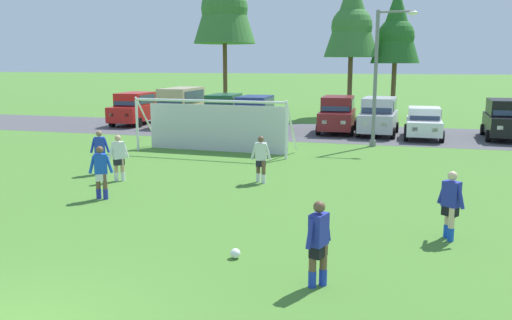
{
  "coord_description": "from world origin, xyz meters",
  "views": [
    {
      "loc": [
        5.76,
        -5.88,
        4.08
      ],
      "look_at": [
        1.68,
        8.68,
        1.26
      ],
      "focal_mm": 36.25,
      "sensor_mm": 36.0,
      "label": 1
    }
  ],
  "objects_px": {
    "parked_car_slot_far_left": "(135,108)",
    "player_winger_left": "(100,152)",
    "player_winger_right": "(318,244)",
    "street_lamp": "(379,77)",
    "player_defender_far": "(101,173)",
    "parked_car_slot_end": "(505,119)",
    "parked_car_slot_right": "(379,116)",
    "parked_car_slot_far_right": "(424,123)",
    "parked_car_slot_left": "(181,106)",
    "player_midfield_center": "(451,205)",
    "player_trailing_back": "(261,159)",
    "player_striker_near": "(119,158)",
    "parked_car_slot_center_left": "(224,111)",
    "soccer_ball": "(235,253)",
    "soccer_goal": "(215,125)",
    "parked_car_slot_center_right": "(338,114)",
    "parked_car_slot_center": "(255,114)"
  },
  "relations": [
    {
      "from": "soccer_goal",
      "to": "player_winger_right",
      "type": "bearing_deg",
      "value": -62.74
    },
    {
      "from": "street_lamp",
      "to": "soccer_goal",
      "type": "bearing_deg",
      "value": -152.78
    },
    {
      "from": "parked_car_slot_far_right",
      "to": "player_trailing_back",
      "type": "bearing_deg",
      "value": -114.37
    },
    {
      "from": "soccer_ball",
      "to": "player_midfield_center",
      "type": "relative_size",
      "value": 0.13
    },
    {
      "from": "soccer_ball",
      "to": "soccer_goal",
      "type": "height_order",
      "value": "soccer_goal"
    },
    {
      "from": "player_midfield_center",
      "to": "parked_car_slot_end",
      "type": "height_order",
      "value": "parked_car_slot_end"
    },
    {
      "from": "parked_car_slot_far_left",
      "to": "parked_car_slot_far_right",
      "type": "xyz_separation_m",
      "value": [
        18.67,
        -1.71,
        -0.24
      ]
    },
    {
      "from": "player_midfield_center",
      "to": "parked_car_slot_center_left",
      "type": "bearing_deg",
      "value": 122.79
    },
    {
      "from": "player_midfield_center",
      "to": "parked_car_slot_left",
      "type": "relative_size",
      "value": 0.34
    },
    {
      "from": "player_winger_right",
      "to": "player_trailing_back",
      "type": "xyz_separation_m",
      "value": [
        -3.24,
        7.95,
        0.0
      ]
    },
    {
      "from": "parked_car_slot_far_left",
      "to": "player_winger_left",
      "type": "bearing_deg",
      "value": -65.85
    },
    {
      "from": "player_trailing_back",
      "to": "parked_car_slot_center_right",
      "type": "bearing_deg",
      "value": 86.19
    },
    {
      "from": "street_lamp",
      "to": "parked_car_slot_far_left",
      "type": "bearing_deg",
      "value": 162.08
    },
    {
      "from": "player_trailing_back",
      "to": "player_striker_near",
      "type": "bearing_deg",
      "value": -167.32
    },
    {
      "from": "player_winger_left",
      "to": "street_lamp",
      "type": "height_order",
      "value": "street_lamp"
    },
    {
      "from": "parked_car_slot_center_left",
      "to": "street_lamp",
      "type": "distance_m",
      "value": 11.34
    },
    {
      "from": "parked_car_slot_far_right",
      "to": "street_lamp",
      "type": "bearing_deg",
      "value": -123.32
    },
    {
      "from": "player_winger_left",
      "to": "parked_car_slot_far_right",
      "type": "bearing_deg",
      "value": 47.54
    },
    {
      "from": "player_winger_left",
      "to": "parked_car_slot_center_right",
      "type": "relative_size",
      "value": 0.35
    },
    {
      "from": "player_trailing_back",
      "to": "parked_car_slot_right",
      "type": "distance_m",
      "value": 14.16
    },
    {
      "from": "parked_car_slot_right",
      "to": "parked_car_slot_far_right",
      "type": "xyz_separation_m",
      "value": [
        2.48,
        -0.85,
        -0.24
      ]
    },
    {
      "from": "player_striker_near",
      "to": "player_winger_left",
      "type": "height_order",
      "value": "same"
    },
    {
      "from": "player_winger_left",
      "to": "parked_car_slot_far_left",
      "type": "relative_size",
      "value": 0.35
    },
    {
      "from": "parked_car_slot_center",
      "to": "parked_car_slot_center_right",
      "type": "height_order",
      "value": "same"
    },
    {
      "from": "parked_car_slot_left",
      "to": "street_lamp",
      "type": "xyz_separation_m",
      "value": [
        12.96,
        -5.41,
        2.1
      ]
    },
    {
      "from": "parked_car_slot_center_left",
      "to": "parked_car_slot_far_left",
      "type": "bearing_deg",
      "value": 178.17
    },
    {
      "from": "parked_car_slot_far_left",
      "to": "parked_car_slot_end",
      "type": "height_order",
      "value": "same"
    },
    {
      "from": "player_trailing_back",
      "to": "parked_car_slot_center_left",
      "type": "xyz_separation_m",
      "value": [
        -6.37,
        14.41,
        0.29
      ]
    },
    {
      "from": "player_winger_left",
      "to": "parked_car_slot_end",
      "type": "relative_size",
      "value": 0.35
    },
    {
      "from": "parked_car_slot_far_right",
      "to": "parked_car_slot_end",
      "type": "distance_m",
      "value": 4.41
    },
    {
      "from": "player_winger_right",
      "to": "street_lamp",
      "type": "relative_size",
      "value": 0.25
    },
    {
      "from": "player_midfield_center",
      "to": "parked_car_slot_left",
      "type": "height_order",
      "value": "parked_car_slot_left"
    },
    {
      "from": "soccer_ball",
      "to": "parked_car_slot_end",
      "type": "bearing_deg",
      "value": 67.21
    },
    {
      "from": "player_midfield_center",
      "to": "player_trailing_back",
      "type": "xyz_separation_m",
      "value": [
        -5.81,
        4.51,
        0.0
      ]
    },
    {
      "from": "player_winger_right",
      "to": "street_lamp",
      "type": "bearing_deg",
      "value": 89.14
    },
    {
      "from": "parked_car_slot_far_left",
      "to": "street_lamp",
      "type": "bearing_deg",
      "value": -17.92
    },
    {
      "from": "player_trailing_back",
      "to": "parked_car_slot_left",
      "type": "relative_size",
      "value": 0.34
    },
    {
      "from": "parked_car_slot_far_left",
      "to": "parked_car_slot_end",
      "type": "bearing_deg",
      "value": -1.76
    },
    {
      "from": "player_defender_far",
      "to": "parked_car_slot_far_right",
      "type": "height_order",
      "value": "parked_car_slot_far_right"
    },
    {
      "from": "parked_car_slot_left",
      "to": "parked_car_slot_end",
      "type": "bearing_deg",
      "value": -2.44
    },
    {
      "from": "parked_car_slot_center",
      "to": "player_defender_far",
      "type": "bearing_deg",
      "value": -90.63
    },
    {
      "from": "parked_car_slot_center_right",
      "to": "parked_car_slot_end",
      "type": "xyz_separation_m",
      "value": [
        9.19,
        -0.26,
        0.0
      ]
    },
    {
      "from": "parked_car_slot_left",
      "to": "parked_car_slot_right",
      "type": "height_order",
      "value": "parked_car_slot_left"
    },
    {
      "from": "player_midfield_center",
      "to": "parked_car_slot_far_right",
      "type": "bearing_deg",
      "value": 89.88
    },
    {
      "from": "player_defender_far",
      "to": "parked_car_slot_end",
      "type": "bearing_deg",
      "value": 50.65
    },
    {
      "from": "parked_car_slot_center_left",
      "to": "street_lamp",
      "type": "xyz_separation_m",
      "value": [
        9.88,
        -5.07,
        2.33
      ]
    },
    {
      "from": "parked_car_slot_left",
      "to": "player_midfield_center",
      "type": "bearing_deg",
      "value": -51.58
    },
    {
      "from": "parked_car_slot_center",
      "to": "parked_car_slot_center_right",
      "type": "distance_m",
      "value": 4.99
    },
    {
      "from": "player_trailing_back",
      "to": "parked_car_slot_center_left",
      "type": "relative_size",
      "value": 0.35
    },
    {
      "from": "player_winger_left",
      "to": "parked_car_slot_center",
      "type": "distance_m",
      "value": 13.46
    }
  ]
}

